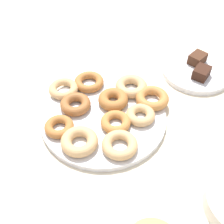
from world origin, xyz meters
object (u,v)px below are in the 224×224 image
at_px(donut_0, 75,104).
at_px(donut_7, 113,99).
at_px(cake_plate, 196,71).
at_px(brownie_near, 197,59).
at_px(donut_plate, 103,117).
at_px(brownie_far, 202,73).
at_px(donut_8, 64,89).
at_px(donut_5, 130,86).
at_px(donut_3, 79,141).
at_px(donut_9, 141,115).
at_px(donut_2, 152,98).
at_px(donut_1, 59,127).
at_px(donut_10, 120,145).
at_px(donut_4, 89,82).
at_px(donut_6, 116,122).

relative_size(donut_0, donut_7, 1.01).
height_order(cake_plate, brownie_near, brownie_near).
relative_size(donut_plate, brownie_far, 6.24).
bearing_deg(donut_8, donut_5, 131.24).
distance_m(donut_3, donut_9, 0.18).
bearing_deg(donut_2, donut_1, -29.15).
distance_m(donut_1, donut_7, 0.17).
bearing_deg(donut_9, donut_10, 8.18).
xyz_separation_m(donut_4, brownie_far, (-0.24, 0.25, 0.01)).
distance_m(donut_6, brownie_far, 0.33).
relative_size(donut_0, donut_10, 0.96).
height_order(donut_1, donut_4, same).
distance_m(donut_plate, brownie_far, 0.34).
relative_size(donut_1, donut_2, 0.81).
bearing_deg(donut_4, brownie_near, 146.03).
xyz_separation_m(donut_1, brownie_near, (-0.48, 0.15, 0.01)).
xyz_separation_m(donut_2, donut_10, (0.19, 0.03, -0.00)).
bearing_deg(donut_10, donut_1, -72.75).
height_order(donut_6, brownie_far, brownie_far).
relative_size(donut_2, donut_8, 1.09).
relative_size(donut_0, donut_6, 1.07).
height_order(donut_0, donut_2, same).
bearing_deg(donut_7, brownie_far, 151.49).
bearing_deg(donut_0, donut_6, 97.67).
bearing_deg(donut_4, donut_9, 84.88).
height_order(donut_1, donut_3, donut_3).
bearing_deg(donut_3, donut_9, 158.20).
bearing_deg(donut_1, donut_10, 107.25).
xyz_separation_m(donut_plate, donut_4, (-0.07, -0.11, 0.02)).
bearing_deg(donut_7, donut_3, 8.90).
relative_size(donut_plate, donut_3, 3.71).
relative_size(donut_6, donut_9, 1.02).
bearing_deg(brownie_far, donut_9, -10.59).
relative_size(donut_plate, donut_1, 4.50).
distance_m(cake_plate, brownie_far, 0.05).
bearing_deg(donut_9, brownie_far, 169.41).
distance_m(donut_0, donut_9, 0.18).
bearing_deg(brownie_far, donut_10, -4.95).
height_order(donut_plate, cake_plate, same).
relative_size(donut_4, donut_6, 1.12).
relative_size(donut_2, brownie_near, 1.71).
bearing_deg(donut_1, donut_7, 163.31).
xyz_separation_m(donut_9, donut_10, (0.11, 0.02, 0.00)).
height_order(donut_3, donut_6, donut_3).
distance_m(cake_plate, brownie_near, 0.04).
height_order(donut_3, donut_4, donut_3).
bearing_deg(brownie_near, donut_4, -33.97).
bearing_deg(donut_3, donut_10, 122.67).
distance_m(donut_2, donut_9, 0.07).
relative_size(donut_1, donut_7, 0.90).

